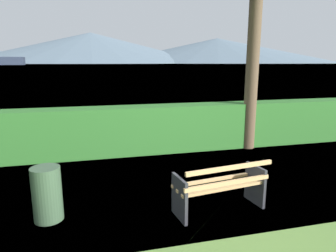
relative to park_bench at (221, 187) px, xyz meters
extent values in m
plane|color=#567A38|center=(-0.01, 0.06, -0.42)|extent=(1400.00, 1400.00, 0.00)
plane|color=slate|center=(-0.01, 309.25, -0.42)|extent=(620.00, 620.00, 0.00)
cube|color=tan|center=(0.02, -0.13, 0.03)|extent=(1.50, 0.27, 0.04)
cube|color=tan|center=(-0.01, 0.06, 0.03)|extent=(1.50, 0.27, 0.04)
cube|color=tan|center=(-0.03, 0.25, 0.03)|extent=(1.50, 0.27, 0.04)
cube|color=tan|center=(0.03, -0.21, 0.15)|extent=(1.50, 0.25, 0.06)
cube|color=tan|center=(0.03, -0.25, 0.42)|extent=(1.50, 0.25, 0.06)
cube|color=#2D2D33|center=(-0.71, -0.06, -0.08)|extent=(0.12, 0.51, 0.68)
cube|color=#2D2D33|center=(0.70, 0.13, -0.08)|extent=(0.12, 0.51, 0.68)
cube|color=#2D6B28|center=(-0.01, 3.57, 0.21)|extent=(12.57, 0.72, 1.26)
cylinder|color=brown|center=(2.31, 3.28, 2.05)|extent=(0.34, 0.34, 4.93)
cylinder|color=#385138|center=(-2.69, 0.40, 0.01)|extent=(0.44, 0.44, 0.85)
cone|color=slate|center=(-0.01, 570.60, 26.38)|extent=(432.53, 432.53, 53.60)
cone|color=slate|center=(238.05, 556.40, 23.05)|extent=(439.13, 439.13, 46.94)
camera|label=1|loc=(-1.94, -4.18, 1.98)|focal=32.08mm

